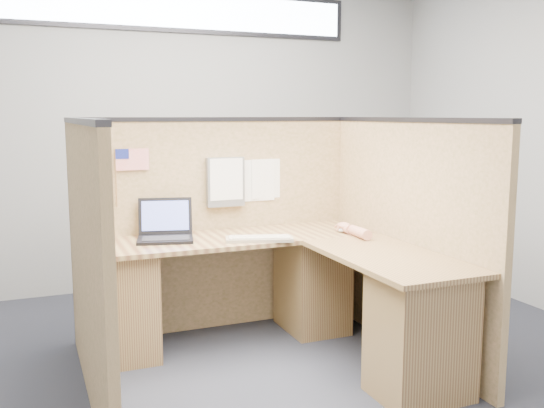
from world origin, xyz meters
name	(u,v)px	position (x,y,z in m)	size (l,w,h in m)	color
floor	(271,378)	(0.00, 0.00, 0.00)	(5.00, 5.00, 0.00)	black
wall_back	(176,131)	(0.00, 2.25, 1.40)	(5.00, 5.00, 0.00)	#9C9FA2
clerestory_window	(174,10)	(0.00, 2.23, 2.45)	(3.30, 0.04, 0.38)	#232328
cubicle_partitions	(245,238)	(0.00, 0.43, 0.77)	(2.06, 1.83, 1.53)	olive
l_desk	(280,297)	(0.18, 0.29, 0.39)	(1.95, 1.75, 0.73)	brown
laptop	(163,229)	(-0.46, 0.78, 0.79)	(0.41, 0.42, 0.26)	black
keyboard	(259,239)	(0.11, 0.48, 0.74)	(0.46, 0.27, 0.03)	gray
mouse	(344,229)	(0.76, 0.52, 0.75)	(0.10, 0.06, 0.04)	silver
hand_forearm	(354,230)	(0.77, 0.39, 0.77)	(0.11, 0.37, 0.08)	tan
blue_poster	(90,157)	(-0.88, 0.97, 1.27)	(0.19, 0.00, 0.26)	navy
american_flag	(128,162)	(-0.64, 0.96, 1.23)	(0.23, 0.01, 0.39)	olive
file_holder	(225,182)	(0.04, 0.94, 1.07)	(0.27, 0.05, 0.35)	slate
paper_left	(266,179)	(0.36, 0.97, 1.08)	(0.23, 0.00, 0.29)	white
paper_right	(259,180)	(0.30, 0.97, 1.07)	(0.24, 0.00, 0.30)	white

